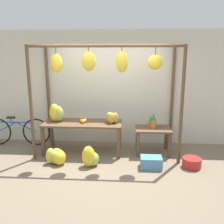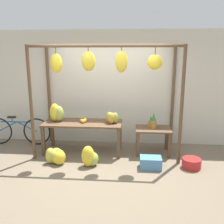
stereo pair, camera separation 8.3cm
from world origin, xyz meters
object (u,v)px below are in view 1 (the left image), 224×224
Objects in this scene: banana_pile_ground_left at (56,156)px; papaya_pile at (112,118)px; fruit_crate_white at (151,162)px; orange_pile at (84,121)px; banana_pile_ground_right at (90,158)px; pineapple_cluster at (153,122)px; blue_bucket at (192,163)px; banana_pile_on_table at (56,113)px; parked_bicycle at (17,131)px.

banana_pile_ground_left is 1.46m from papaya_pile.
orange_pile is at bearing 154.68° from fruit_crate_white.
banana_pile_ground_right is at bearing -70.38° from orange_pile.
pineapple_cluster is 0.77× the size of banana_pile_ground_right.
banana_pile_ground_left reaches higher than blue_bucket.
banana_pile_on_table is 1.29m from parked_bicycle.
fruit_crate_white is (-0.09, -0.84, -0.60)m from pineapple_cluster.
pineapple_cluster is 2.26m from banana_pile_ground_left.
papaya_pile is at bearing 29.53° from banana_pile_ground_left.
pineapple_cluster is 0.95m from papaya_pile.
blue_bucket is (2.05, 0.08, -0.08)m from banana_pile_ground_right.
banana_pile_on_table is 1.23× the size of pineapple_cluster.
papaya_pile is (0.39, 0.70, 0.66)m from banana_pile_ground_right.
fruit_crate_white is at bearing -96.18° from pineapple_cluster.
banana_pile_on_table reaches higher than orange_pile.
papaya_pile is (0.64, 0.01, 0.08)m from orange_pile.
fruit_crate_white is at bearing -174.27° from blue_bucket.
banana_pile_ground_right is at bearing -40.75° from banana_pile_on_table.
orange_pile is at bearing -174.74° from pineapple_cluster.
banana_pile_ground_left is at bearing 177.81° from fruit_crate_white.
parked_bicycle reaches higher than banana_pile_ground_left.
banana_pile_on_table is at bearing 177.39° from papaya_pile.
orange_pile is 1.76m from fruit_crate_white.
parked_bicycle is at bearing 166.07° from blue_bucket.
parked_bicycle is at bearing 161.42° from fruit_crate_white.
banana_pile_on_table is at bearing 139.25° from banana_pile_ground_right.
pineapple_cluster reaches higher than banana_pile_ground_right.
banana_pile_on_table is at bearing 174.03° from orange_pile.
fruit_crate_white is 1.28× the size of papaya_pile.
banana_pile_on_table is 0.95× the size of banana_pile_ground_right.
papaya_pile is (1.12, 0.63, 0.69)m from banana_pile_ground_left.
orange_pile is 0.99m from banana_pile_ground_left.
parked_bicycle is (-1.12, 0.32, -0.55)m from banana_pile_on_table.
banana_pile_on_table is at bearing -177.97° from pineapple_cluster.
papaya_pile is at bearing 0.75° from orange_pile.
banana_pile_on_table is at bearing -16.01° from parked_bicycle.
pineapple_cluster is 0.68× the size of banana_pile_ground_left.
blue_bucket is (2.78, 0.01, -0.06)m from banana_pile_ground_left.
fruit_crate_white is at bearing -19.92° from banana_pile_on_table.
orange_pile is 1.85m from parked_bicycle.
parked_bicycle is (-3.33, 0.24, -0.36)m from pineapple_cluster.
blue_bucket is at bearing -13.93° from parked_bicycle.
orange_pile is 0.64m from papaya_pile.
banana_pile_ground_left is 0.73m from banana_pile_ground_right.
parked_bicycle reaches higher than fruit_crate_white.
papaya_pile reaches higher than banana_pile_ground_right.
papaya_pile is at bearing -2.61° from banana_pile_on_table.
banana_pile_ground_left is (0.16, -0.69, -0.76)m from banana_pile_on_table.
pineapple_cluster reaches higher than banana_pile_ground_left.
fruit_crate_white is at bearing -40.13° from papaya_pile.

